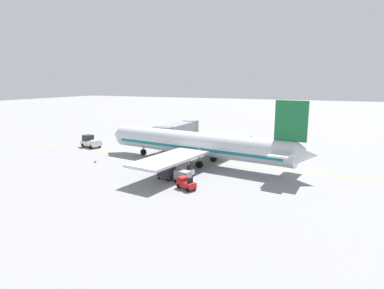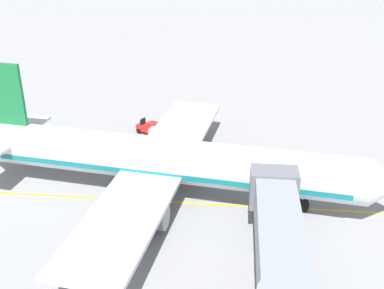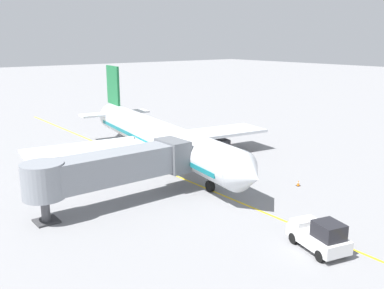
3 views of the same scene
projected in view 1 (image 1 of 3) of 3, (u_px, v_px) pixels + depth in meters
ground_plane at (204, 162)px, 53.52m from camera, size 400.00×400.00×0.00m
gate_lead_in_line at (204, 162)px, 53.52m from camera, size 0.24×80.00×0.01m
parked_airliner at (197, 144)px, 52.00m from camera, size 30.43×37.31×10.63m
jet_bridge at (179, 130)px, 64.95m from camera, size 15.17×3.50×4.98m
pushback_tractor at (91, 142)px, 65.50m from camera, size 3.22×4.81×2.40m
baggage_tug_lead at (184, 171)px, 45.61m from camera, size 1.66×2.67×1.62m
baggage_tug_trailing at (186, 183)px, 39.91m from camera, size 2.12×2.77×1.62m
baggage_cart_front at (166, 173)px, 43.84m from camera, size 1.69×2.98×1.58m
baggage_cart_second_in_train at (183, 175)px, 42.50m from camera, size 1.69×2.98×1.58m
ground_crew_wing_walker at (171, 161)px, 50.06m from camera, size 0.52×0.62×1.69m
safety_cone_nose_left at (95, 161)px, 53.10m from camera, size 0.36×0.36×0.59m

